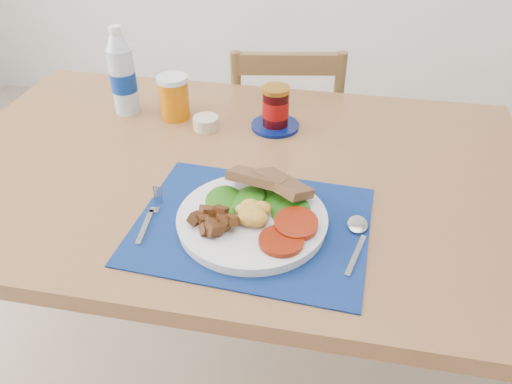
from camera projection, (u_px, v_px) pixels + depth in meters
table at (233, 193)px, 1.22m from camera, size 1.40×0.90×0.75m
chair_far at (284, 130)px, 1.76m from camera, size 0.44×0.43×1.03m
placemat at (252, 225)px, 0.99m from camera, size 0.47×0.38×0.00m
breakfast_plate at (249, 217)px, 0.98m from camera, size 0.29×0.29×0.07m
fork at (151, 216)px, 1.01m from camera, size 0.02×0.15×0.00m
spoon at (357, 234)px, 0.96m from camera, size 0.04×0.17×0.01m
water_bottle at (123, 76)px, 1.33m from camera, size 0.07×0.07×0.24m
juice_glass at (174, 98)px, 1.33m from camera, size 0.08×0.08×0.11m
ramekin at (206, 123)px, 1.31m from camera, size 0.07×0.07×0.03m
jam_on_saucer at (276, 110)px, 1.29m from camera, size 0.13×0.13×0.11m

